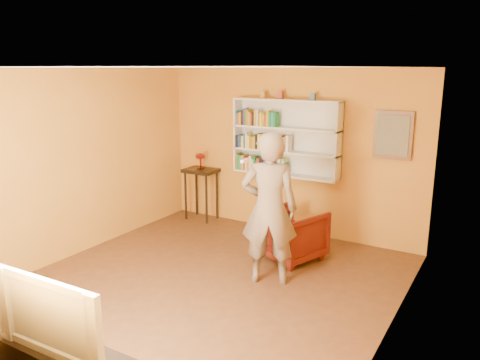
{
  "coord_description": "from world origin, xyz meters",
  "views": [
    {
      "loc": [
        3.18,
        -4.41,
        2.69
      ],
      "look_at": [
        0.1,
        0.75,
        1.25
      ],
      "focal_mm": 35.0,
      "sensor_mm": 36.0,
      "label": 1
    }
  ],
  "objects_px": {
    "console_table": "(201,178)",
    "armchair": "(292,234)",
    "bookshelf": "(287,138)",
    "television": "(59,311)",
    "person": "(269,209)",
    "ruby_lustre": "(201,158)"
  },
  "relations": [
    {
      "from": "bookshelf",
      "to": "ruby_lustre",
      "type": "relative_size",
      "value": 6.35
    },
    {
      "from": "console_table",
      "to": "ruby_lustre",
      "type": "xyz_separation_m",
      "value": [
        -0.0,
        0.0,
        0.37
      ]
    },
    {
      "from": "ruby_lustre",
      "to": "person",
      "type": "xyz_separation_m",
      "value": [
        2.23,
        -1.67,
        -0.16
      ]
    },
    {
      "from": "console_table",
      "to": "armchair",
      "type": "distance_m",
      "value": 2.37
    },
    {
      "from": "person",
      "to": "armchair",
      "type": "bearing_deg",
      "value": -109.92
    },
    {
      "from": "person",
      "to": "television",
      "type": "distance_m",
      "value": 2.87
    },
    {
      "from": "bookshelf",
      "to": "television",
      "type": "xyz_separation_m",
      "value": [
        0.2,
        -4.66,
        -0.79
      ]
    },
    {
      "from": "bookshelf",
      "to": "console_table",
      "type": "height_order",
      "value": "bookshelf"
    },
    {
      "from": "ruby_lustre",
      "to": "console_table",
      "type": "bearing_deg",
      "value": -71.57
    },
    {
      "from": "television",
      "to": "bookshelf",
      "type": "bearing_deg",
      "value": 90.8
    },
    {
      "from": "console_table",
      "to": "armchair",
      "type": "relative_size",
      "value": 1.15
    },
    {
      "from": "bookshelf",
      "to": "armchair",
      "type": "xyz_separation_m",
      "value": [
        0.57,
        -0.99,
        -1.23
      ]
    },
    {
      "from": "console_table",
      "to": "television",
      "type": "relative_size",
      "value": 0.82
    },
    {
      "from": "bookshelf",
      "to": "television",
      "type": "distance_m",
      "value": 4.73
    },
    {
      "from": "ruby_lustre",
      "to": "armchair",
      "type": "xyz_separation_m",
      "value": [
        2.18,
        -0.83,
        -0.77
      ]
    },
    {
      "from": "person",
      "to": "ruby_lustre",
      "type": "bearing_deg",
      "value": -60.4
    },
    {
      "from": "console_table",
      "to": "person",
      "type": "distance_m",
      "value": 2.79
    },
    {
      "from": "bookshelf",
      "to": "television",
      "type": "bearing_deg",
      "value": -87.5
    },
    {
      "from": "bookshelf",
      "to": "ruby_lustre",
      "type": "height_order",
      "value": "bookshelf"
    },
    {
      "from": "armchair",
      "to": "ruby_lustre",
      "type": "bearing_deg",
      "value": -0.69
    },
    {
      "from": "television",
      "to": "ruby_lustre",
      "type": "bearing_deg",
      "value": 110.23
    },
    {
      "from": "armchair",
      "to": "television",
      "type": "bearing_deg",
      "value": 104.47
    }
  ]
}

